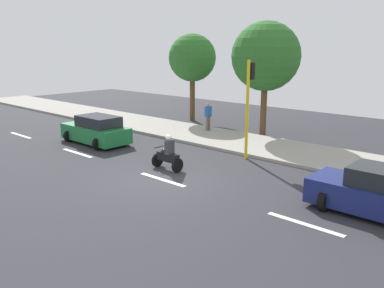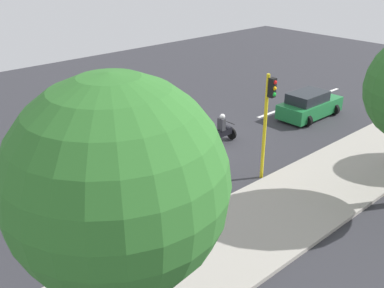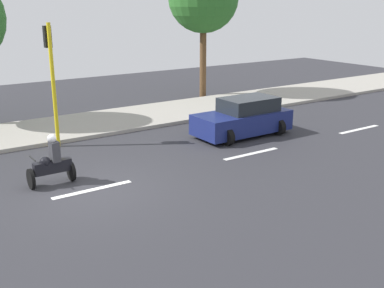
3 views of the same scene
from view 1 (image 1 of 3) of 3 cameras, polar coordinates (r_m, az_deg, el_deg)
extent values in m
cube|color=#2D2D33|center=(15.68, -4.25, -5.29)|extent=(40.00, 60.00, 0.10)
cube|color=#9E998E|center=(20.89, 9.75, -0.27)|extent=(4.00, 60.00, 0.15)
cube|color=white|center=(12.33, 15.79, -10.95)|extent=(0.20, 2.40, 0.01)
cube|color=white|center=(15.66, -4.26, -5.10)|extent=(0.20, 2.40, 0.01)
cube|color=white|center=(20.26, -16.07, -1.25)|extent=(0.20, 2.40, 0.01)
cube|color=white|center=(25.45, -23.28, 1.14)|extent=(0.20, 2.40, 0.01)
cube|color=#1E7238|center=(22.01, -13.63, 1.55)|extent=(1.75, 4.09, 0.80)
cube|color=#1E2328|center=(21.61, -13.24, 3.19)|extent=(1.47, 2.29, 0.56)
cylinder|color=black|center=(22.78, -17.11, 1.11)|extent=(0.64, 0.22, 0.64)
cylinder|color=black|center=(23.57, -13.93, 1.72)|extent=(0.64, 0.22, 0.64)
cylinder|color=black|center=(20.55, -13.21, 0.04)|extent=(0.64, 0.22, 0.64)
cylinder|color=black|center=(21.43, -9.86, 0.75)|extent=(0.64, 0.22, 0.64)
cube|color=navy|center=(13.52, 24.85, -6.97)|extent=(1.72, 3.98, 0.80)
cylinder|color=black|center=(13.35, 18.36, -7.74)|extent=(0.64, 0.22, 0.64)
cylinder|color=black|center=(14.66, 20.77, -6.01)|extent=(0.64, 0.22, 0.64)
cylinder|color=black|center=(17.27, -4.96, -2.30)|extent=(0.60, 0.10, 0.60)
cylinder|color=black|center=(16.44, -2.10, -3.08)|extent=(0.60, 0.10, 0.60)
cube|color=black|center=(16.74, -3.45, -1.89)|extent=(0.28, 1.10, 0.36)
sphere|color=black|center=(16.84, -3.94, -1.18)|extent=(0.32, 0.32, 0.32)
cylinder|color=black|center=(17.04, -4.77, -0.42)|extent=(0.55, 0.04, 0.04)
cube|color=#333338|center=(16.56, -3.23, -0.45)|extent=(0.36, 0.24, 0.60)
sphere|color=silver|center=(16.50, -3.37, 0.92)|extent=(0.26, 0.26, 0.26)
cylinder|color=#72604C|center=(23.96, 2.16, 2.93)|extent=(0.16, 0.16, 0.85)
cylinder|color=#72604C|center=(24.11, 2.47, 2.99)|extent=(0.16, 0.16, 0.85)
cube|color=#2659B2|center=(23.91, 2.33, 4.67)|extent=(0.40, 0.24, 0.60)
sphere|color=tan|center=(23.85, 2.34, 5.69)|extent=(0.22, 0.22, 0.22)
cylinder|color=yellow|center=(18.27, 7.90, 4.77)|extent=(0.14, 0.14, 4.50)
cube|color=black|center=(18.27, 8.48, 10.28)|extent=(0.24, 0.24, 0.76)
sphere|color=red|center=(18.36, 8.72, 11.03)|extent=(0.16, 0.16, 0.16)
sphere|color=#F2A50C|center=(18.37, 8.69, 10.29)|extent=(0.16, 0.16, 0.16)
sphere|color=green|center=(18.38, 8.66, 9.54)|extent=(0.16, 0.16, 0.16)
cylinder|color=brown|center=(28.02, 0.05, 6.63)|extent=(0.36, 0.36, 3.21)
sphere|color=#2D6B28|center=(27.82, 0.05, 12.24)|extent=(3.24, 3.24, 3.24)
cylinder|color=brown|center=(23.63, 10.19, 5.06)|extent=(0.36, 0.36, 3.17)
sphere|color=#2D6B28|center=(23.38, 10.50, 12.24)|extent=(3.91, 3.91, 3.91)
camera|label=2|loc=(25.96, 52.15, 17.54)|focal=41.98mm
camera|label=3|loc=(15.69, -56.02, 8.43)|focal=44.67mm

